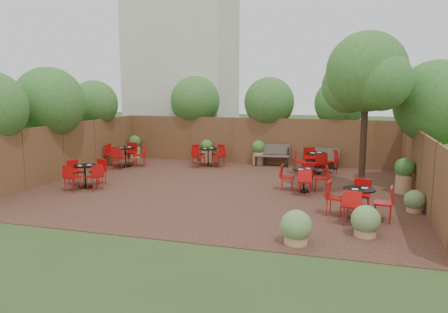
% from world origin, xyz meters
% --- Properties ---
extents(ground, '(80.00, 80.00, 0.00)m').
position_xyz_m(ground, '(0.00, 0.00, 0.00)').
color(ground, '#354F23').
rests_on(ground, ground).
extents(courtyard_paving, '(12.00, 10.00, 0.02)m').
position_xyz_m(courtyard_paving, '(0.00, 0.00, 0.01)').
color(courtyard_paving, '#361B16').
rests_on(courtyard_paving, ground).
extents(fence_back, '(12.00, 0.08, 2.00)m').
position_xyz_m(fence_back, '(0.00, 5.00, 1.00)').
color(fence_back, brown).
rests_on(fence_back, ground).
extents(fence_left, '(0.08, 10.00, 2.00)m').
position_xyz_m(fence_left, '(-6.00, 0.00, 1.00)').
color(fence_left, brown).
rests_on(fence_left, ground).
extents(fence_right, '(0.08, 10.00, 2.00)m').
position_xyz_m(fence_right, '(6.00, 0.00, 1.00)').
color(fence_right, brown).
rests_on(fence_right, ground).
extents(neighbour_building, '(5.00, 4.00, 8.00)m').
position_xyz_m(neighbour_building, '(-4.50, 8.00, 4.00)').
color(neighbour_building, beige).
rests_on(neighbour_building, ground).
extents(overhang_foliage, '(15.80, 10.51, 2.72)m').
position_xyz_m(overhang_foliage, '(-1.15, 2.47, 2.71)').
color(overhang_foliage, '#326B22').
rests_on(overhang_foliage, ground).
extents(courtyard_tree, '(2.63, 2.53, 4.96)m').
position_xyz_m(courtyard_tree, '(4.37, 0.68, 3.61)').
color(courtyard_tree, black).
rests_on(courtyard_tree, courtyard_paving).
extents(park_bench_left, '(1.52, 0.67, 0.91)m').
position_xyz_m(park_bench_left, '(0.83, 4.62, 0.49)').
color(park_bench_left, brown).
rests_on(park_bench_left, courtyard_paving).
extents(park_bench_right, '(1.37, 0.51, 0.84)m').
position_xyz_m(park_bench_right, '(2.92, 4.62, 0.45)').
color(park_bench_right, brown).
rests_on(park_bench_right, courtyard_paving).
extents(bistro_tables, '(10.93, 7.61, 0.93)m').
position_xyz_m(bistro_tables, '(-0.26, 1.23, 0.47)').
color(bistro_tables, black).
rests_on(bistro_tables, courtyard_paving).
extents(planters, '(11.90, 4.30, 1.12)m').
position_xyz_m(planters, '(-0.19, 3.62, 0.59)').
color(planters, tan).
rests_on(planters, courtyard_paving).
extents(low_shrubs, '(3.34, 3.89, 0.73)m').
position_xyz_m(low_shrubs, '(4.10, -3.35, 0.35)').
color(low_shrubs, tan).
rests_on(low_shrubs, courtyard_paving).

